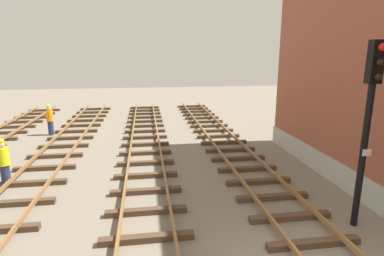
{
  "coord_description": "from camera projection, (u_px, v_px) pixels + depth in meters",
  "views": [
    {
      "loc": [
        -3.41,
        -5.21,
        4.85
      ],
      "look_at": [
        -1.18,
        9.65,
        1.22
      ],
      "focal_mm": 29.24,
      "sensor_mm": 36.0,
      "label": 1
    }
  ],
  "objects": [
    {
      "name": "signal_mast",
      "position": [
        369.0,
        115.0,
        8.25
      ],
      "size": [
        0.36,
        0.4,
        5.17
      ],
      "color": "black",
      "rests_on": "ground"
    },
    {
      "name": "track_worker_foreground",
      "position": [
        50.0,
        120.0,
        18.72
      ],
      "size": [
        0.4,
        0.4,
        1.87
      ],
      "color": "#262D4C",
      "rests_on": "ground"
    },
    {
      "name": "track_worker_distant",
      "position": [
        4.0,
        163.0,
        11.4
      ],
      "size": [
        0.4,
        0.4,
        1.87
      ],
      "color": "#262D4C",
      "rests_on": "ground"
    }
  ]
}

